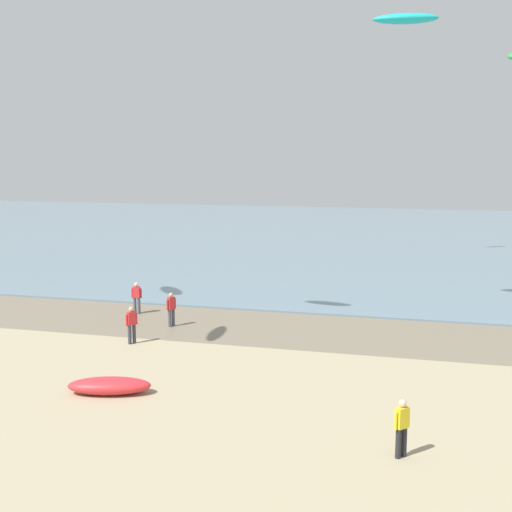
{
  "coord_description": "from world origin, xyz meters",
  "views": [
    {
      "loc": [
        6.76,
        -5.58,
        8.49
      ],
      "look_at": [
        2.1,
        12.61,
        5.55
      ],
      "focal_mm": 45.71,
      "sensor_mm": 36.0,
      "label": 1
    }
  ],
  "objects_px": {
    "person_trailing_behind": "(402,426)",
    "person_right_flank": "(137,297)",
    "kite_aloft_0": "(392,20)",
    "kite_aloft_4": "(406,19)",
    "person_nearest_camera": "(132,324)",
    "person_left_flank": "(171,308)",
    "grounded_kite": "(109,386)"
  },
  "relations": [
    {
      "from": "person_right_flank",
      "to": "person_trailing_behind",
      "type": "relative_size",
      "value": 1.0
    },
    {
      "from": "person_left_flank",
      "to": "kite_aloft_4",
      "type": "bearing_deg",
      "value": 21.26
    },
    {
      "from": "person_nearest_camera",
      "to": "person_left_flank",
      "type": "distance_m",
      "value": 3.31
    },
    {
      "from": "person_left_flank",
      "to": "grounded_kite",
      "type": "relative_size",
      "value": 0.57
    },
    {
      "from": "person_nearest_camera",
      "to": "person_right_flank",
      "type": "distance_m",
      "value": 5.66
    },
    {
      "from": "person_trailing_behind",
      "to": "kite_aloft_4",
      "type": "relative_size",
      "value": 0.54
    },
    {
      "from": "person_left_flank",
      "to": "grounded_kite",
      "type": "bearing_deg",
      "value": -82.04
    },
    {
      "from": "kite_aloft_0",
      "to": "person_nearest_camera",
      "type": "bearing_deg",
      "value": -137.48
    },
    {
      "from": "person_nearest_camera",
      "to": "grounded_kite",
      "type": "height_order",
      "value": "person_nearest_camera"
    },
    {
      "from": "person_nearest_camera",
      "to": "person_left_flank",
      "type": "height_order",
      "value": "same"
    },
    {
      "from": "person_trailing_behind",
      "to": "kite_aloft_0",
      "type": "xyz_separation_m",
      "value": [
        -2.43,
        34.02,
        17.5
      ]
    },
    {
      "from": "grounded_kite",
      "to": "person_right_flank",
      "type": "bearing_deg",
      "value": -85.19
    },
    {
      "from": "person_nearest_camera",
      "to": "grounded_kite",
      "type": "bearing_deg",
      "value": -72.27
    },
    {
      "from": "person_right_flank",
      "to": "grounded_kite",
      "type": "relative_size",
      "value": 0.57
    },
    {
      "from": "person_trailing_behind",
      "to": "person_nearest_camera",
      "type": "bearing_deg",
      "value": 145.37
    },
    {
      "from": "grounded_kite",
      "to": "kite_aloft_0",
      "type": "relative_size",
      "value": 1.49
    },
    {
      "from": "person_right_flank",
      "to": "person_trailing_behind",
      "type": "height_order",
      "value": "same"
    },
    {
      "from": "person_nearest_camera",
      "to": "person_right_flank",
      "type": "height_order",
      "value": "same"
    },
    {
      "from": "person_nearest_camera",
      "to": "grounded_kite",
      "type": "relative_size",
      "value": 0.57
    },
    {
      "from": "person_left_flank",
      "to": "person_right_flank",
      "type": "distance_m",
      "value": 3.41
    },
    {
      "from": "person_nearest_camera",
      "to": "kite_aloft_4",
      "type": "height_order",
      "value": "kite_aloft_4"
    },
    {
      "from": "grounded_kite",
      "to": "kite_aloft_4",
      "type": "relative_size",
      "value": 0.95
    },
    {
      "from": "person_nearest_camera",
      "to": "kite_aloft_0",
      "type": "relative_size",
      "value": 0.85
    },
    {
      "from": "person_left_flank",
      "to": "kite_aloft_0",
      "type": "xyz_separation_m",
      "value": [
        9.15,
        22.35,
        17.5
      ]
    },
    {
      "from": "kite_aloft_0",
      "to": "kite_aloft_4",
      "type": "bearing_deg",
      "value": -111.53
    },
    {
      "from": "person_nearest_camera",
      "to": "kite_aloft_0",
      "type": "bearing_deg",
      "value": 69.11
    },
    {
      "from": "person_trailing_behind",
      "to": "grounded_kite",
      "type": "bearing_deg",
      "value": 166.57
    },
    {
      "from": "grounded_kite",
      "to": "kite_aloft_4",
      "type": "distance_m",
      "value": 22.02
    },
    {
      "from": "person_trailing_behind",
      "to": "person_right_flank",
      "type": "bearing_deg",
      "value": 136.43
    },
    {
      "from": "person_nearest_camera",
      "to": "person_left_flank",
      "type": "relative_size",
      "value": 1.0
    },
    {
      "from": "person_left_flank",
      "to": "person_trailing_behind",
      "type": "distance_m",
      "value": 16.44
    },
    {
      "from": "person_left_flank",
      "to": "person_trailing_behind",
      "type": "bearing_deg",
      "value": -45.24
    }
  ]
}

